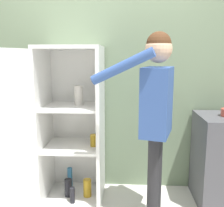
# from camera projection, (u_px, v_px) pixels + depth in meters

# --- Properties ---
(wall_back) EXTENTS (7.00, 0.06, 2.55)m
(wall_back) POSITION_uv_depth(u_px,v_px,m) (105.00, 78.00, 2.96)
(wall_back) COLOR gray
(wall_back) RESTS_ON ground_plane
(refrigerator) EXTENTS (0.89, 1.17, 1.62)m
(refrigerator) POSITION_uv_depth(u_px,v_px,m) (61.00, 128.00, 2.65)
(refrigerator) COLOR white
(refrigerator) RESTS_ON ground_plane
(person) EXTENTS (0.74, 0.52, 1.72)m
(person) POSITION_uv_depth(u_px,v_px,m) (156.00, 103.00, 2.28)
(person) COLOR #262628
(person) RESTS_ON ground_plane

